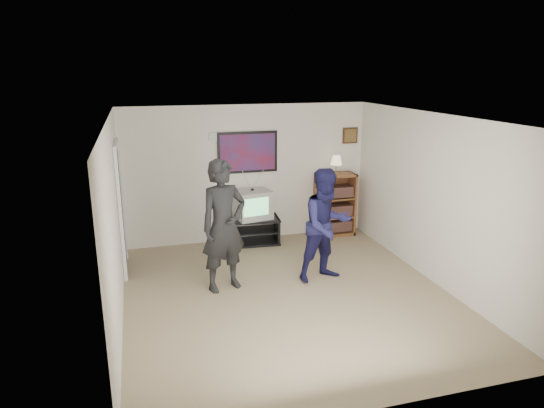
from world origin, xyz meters
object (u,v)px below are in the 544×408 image
crt_television (253,204)px  bookshelf (335,204)px  person_tall (224,226)px  person_short (326,225)px  media_stand (253,230)px

crt_television → bookshelf: 1.64m
person_tall → person_short: size_ratio=1.11×
crt_television → bookshelf: (1.63, 0.05, -0.14)m
media_stand → crt_television: bearing=5.1°
bookshelf → person_short: person_short is taller
media_stand → person_short: size_ratio=0.59×
crt_television → bookshelf: size_ratio=0.51×
bookshelf → media_stand: bearing=-178.2°
crt_television → person_tall: person_tall is taller
bookshelf → person_short: 2.11m
person_short → crt_television: bearing=99.1°
person_tall → person_short: bearing=-21.0°
crt_television → bookshelf: bearing=-7.7°
media_stand → person_tall: bearing=-110.4°
media_stand → bookshelf: bearing=6.9°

